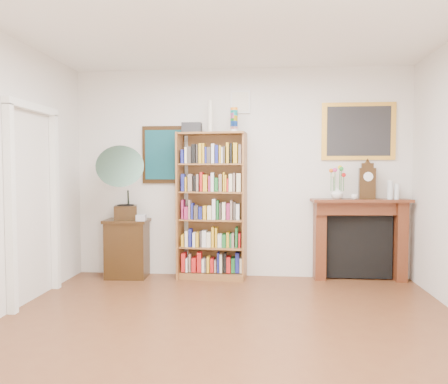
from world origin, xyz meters
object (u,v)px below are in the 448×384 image
at_px(cd_stack, 141,218).
at_px(teacup, 354,197).
at_px(flower_vase, 337,193).
at_px(bottle_left, 390,190).
at_px(gramophone, 121,178).
at_px(bookshelf, 212,197).
at_px(side_cabinet, 127,248).
at_px(bottle_right, 397,192).
at_px(fireplace, 359,233).
at_px(mantel_clock, 367,182).

xyz_separation_m(cd_stack, teacup, (2.74, 0.16, 0.28)).
relative_size(cd_stack, flower_vase, 0.75).
bearing_deg(bottle_left, gramophone, -176.96).
xyz_separation_m(bookshelf, teacup, (1.83, -0.04, 0.02)).
relative_size(side_cabinet, cd_stack, 6.52).
distance_m(bookshelf, bottle_right, 2.38).
bearing_deg(flower_vase, bookshelf, -178.75).
distance_m(cd_stack, teacup, 2.75).
height_order(cd_stack, teacup, teacup).
relative_size(bookshelf, bottle_left, 9.29).
relative_size(fireplace, teacup, 14.82).
bearing_deg(mantel_clock, bookshelf, -174.66).
distance_m(mantel_clock, teacup, 0.27).
xyz_separation_m(mantel_clock, teacup, (-0.18, -0.08, -0.19)).
xyz_separation_m(gramophone, cd_stack, (0.27, -0.03, -0.51)).
xyz_separation_m(mantel_clock, bottle_right, (0.37, -0.02, -0.12)).
xyz_separation_m(fireplace, cd_stack, (-2.84, -0.28, 0.20)).
bearing_deg(gramophone, bottle_left, -12.45).
bearing_deg(teacup, gramophone, -177.66).
bearing_deg(side_cabinet, teacup, -2.16).
bearing_deg(cd_stack, flower_vase, 5.26).
distance_m(flower_vase, bottle_right, 0.75).
bearing_deg(gramophone, mantel_clock, -11.87).
height_order(side_cabinet, fireplace, fireplace).
distance_m(flower_vase, bottle_left, 0.66).
bearing_deg(side_cabinet, bottle_right, -1.15).
bearing_deg(bookshelf, cd_stack, -161.84).
xyz_separation_m(mantel_clock, bottle_left, (0.29, -0.02, -0.10)).
bearing_deg(flower_vase, fireplace, 9.26).
bearing_deg(mantel_clock, fireplace, 151.23).
height_order(side_cabinet, flower_vase, flower_vase).
distance_m(fireplace, teacup, 0.51).
height_order(bookshelf, mantel_clock, bookshelf).
xyz_separation_m(flower_vase, bottle_right, (0.75, -0.01, 0.02)).
relative_size(flower_vase, bottle_right, 0.80).
relative_size(bookshelf, bottle_right, 11.14).
height_order(flower_vase, bottle_right, bottle_right).
bearing_deg(cd_stack, teacup, 3.25).
height_order(side_cabinet, teacup, teacup).
bearing_deg(fireplace, mantel_clock, -37.63).
bearing_deg(fireplace, cd_stack, -178.86).
bearing_deg(bottle_left, bottle_right, 1.14).
relative_size(mantel_clock, teacup, 5.36).
height_order(fireplace, bottle_left, bottle_left).
bearing_deg(bottle_left, teacup, -172.40).
xyz_separation_m(side_cabinet, gramophone, (-0.03, -0.12, 0.94)).
bearing_deg(cd_stack, mantel_clock, 4.59).
relative_size(gramophone, bottle_left, 4.06).
distance_m(gramophone, teacup, 3.01).
xyz_separation_m(bookshelf, side_cabinet, (-1.14, -0.05, -0.69)).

